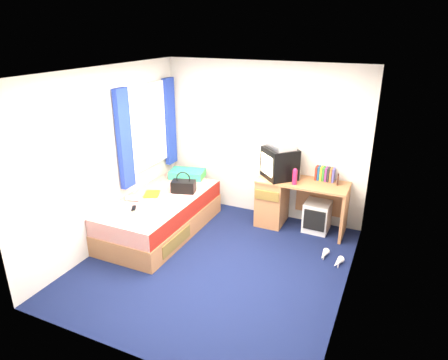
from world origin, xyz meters
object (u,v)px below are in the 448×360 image
at_px(bed, 161,215).
at_px(desk, 284,200).
at_px(pink_water_bottle, 295,177).
at_px(picture_frame, 338,179).
at_px(vcr, 281,146).
at_px(remote_control, 134,208).
at_px(white_heels, 331,259).
at_px(storage_cube, 317,216).
at_px(crt_tv, 280,163).
at_px(magazine, 152,194).
at_px(towel, 170,202).
at_px(colour_swatch_fan, 136,212).
at_px(pillow, 187,174).
at_px(aerosol_can, 299,173).
at_px(water_bottle, 133,199).
at_px(handbag, 183,186).

height_order(bed, desk, desk).
bearing_deg(pink_water_bottle, picture_frame, 25.48).
bearing_deg(vcr, remote_control, -94.27).
xyz_separation_m(bed, remote_control, (-0.12, -0.46, 0.28)).
bearing_deg(desk, picture_frame, 7.25).
bearing_deg(white_heels, storage_cube, 115.26).
bearing_deg(pink_water_bottle, storage_cube, 29.08).
height_order(crt_tv, white_heels, crt_tv).
bearing_deg(picture_frame, pink_water_bottle, -164.03).
relative_size(crt_tv, magazine, 2.20).
bearing_deg(magazine, white_heels, 3.58).
distance_m(desk, towel, 1.73).
xyz_separation_m(magazine, colour_swatch_fan, (0.16, -0.60, -0.00)).
distance_m(pillow, pink_water_bottle, 1.83).
bearing_deg(storage_cube, vcr, -177.72).
distance_m(storage_cube, crt_tv, 0.97).
height_order(aerosol_can, water_bottle, aerosol_can).
xyz_separation_m(storage_cube, remote_control, (-2.20, -1.46, 0.32)).
bearing_deg(aerosol_can, pillow, -174.71).
bearing_deg(vcr, handbag, -109.74).
height_order(desk, pink_water_bottle, pink_water_bottle).
bearing_deg(handbag, white_heels, -19.42).
xyz_separation_m(aerosol_can, water_bottle, (-2.03, -1.31, -0.26)).
distance_m(handbag, magazine, 0.48).
height_order(vcr, towel, vcr).
bearing_deg(crt_tv, bed, -101.21).
relative_size(towel, water_bottle, 1.39).
distance_m(picture_frame, remote_control, 2.89).
distance_m(bed, vcr, 2.02).
distance_m(bed, towel, 0.43).
bearing_deg(aerosol_can, vcr, -164.01).
xyz_separation_m(bed, handbag, (0.20, 0.34, 0.37)).
bearing_deg(pink_water_bottle, crt_tv, 148.77).
distance_m(bed, handbag, 0.54).
bearing_deg(magazine, colour_swatch_fan, -75.43).
bearing_deg(bed, towel, -27.32).
bearing_deg(crt_tv, white_heels, 6.92).
bearing_deg(desk, aerosol_can, 24.41).
height_order(desk, handbag, handbag).
bearing_deg(crt_tv, magazine, -105.78).
relative_size(colour_swatch_fan, white_heels, 0.63).
height_order(vcr, aerosol_can, vcr).
xyz_separation_m(towel, colour_swatch_fan, (-0.28, -0.41, -0.04)).
distance_m(picture_frame, handbag, 2.24).
bearing_deg(aerosol_can, magazine, -152.36).
bearing_deg(vcr, pillow, -133.29).
bearing_deg(colour_swatch_fan, white_heels, 17.23).
xyz_separation_m(aerosol_can, colour_swatch_fan, (-1.77, -1.61, -0.29)).
height_order(aerosol_can, remote_control, aerosol_can).
distance_m(storage_cube, aerosol_can, 0.70).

